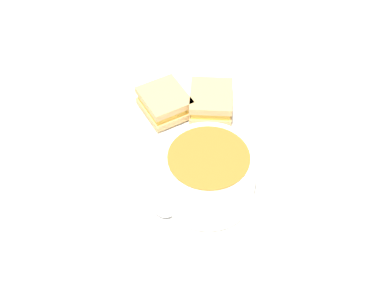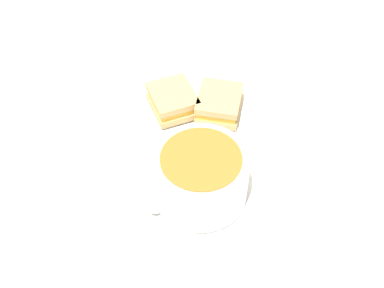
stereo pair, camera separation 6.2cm
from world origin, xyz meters
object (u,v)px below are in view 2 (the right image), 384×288
at_px(spoon, 149,197).
at_px(sandwich_half_far, 173,100).
at_px(soup_bowl, 201,176).
at_px(sandwich_half_near, 219,103).

distance_m(spoon, sandwich_half_far, 0.16).
height_order(soup_bowl, sandwich_half_near, soup_bowl).
height_order(soup_bowl, spoon, soup_bowl).
bearing_deg(spoon, sandwich_half_near, 119.82).
xyz_separation_m(spoon, sandwich_half_far, (-0.15, -0.06, 0.01)).
xyz_separation_m(spoon, sandwich_half_near, (-0.18, 0.00, 0.01)).
bearing_deg(sandwich_half_far, sandwich_half_near, 114.64).
distance_m(spoon, sandwich_half_near, 0.18).
relative_size(soup_bowl, sandwich_half_near, 1.38).
bearing_deg(sandwich_half_near, soup_bowl, 19.33).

